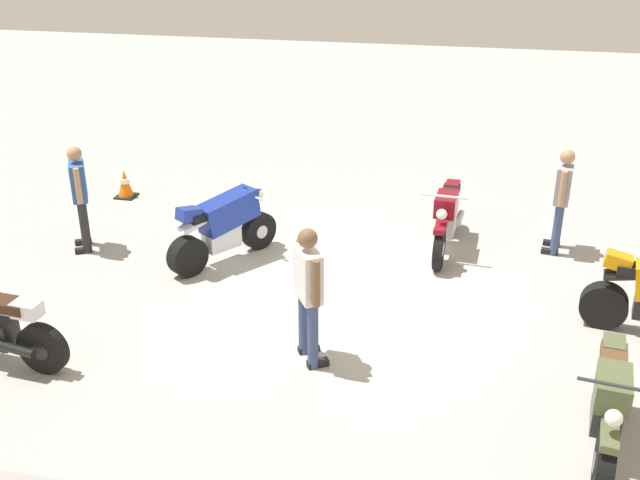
% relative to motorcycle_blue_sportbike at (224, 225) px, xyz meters
% --- Properties ---
extents(ground_plane, '(40.00, 40.00, 0.00)m').
position_rel_motorcycle_blue_sportbike_xyz_m(ground_plane, '(-2.09, 0.57, -0.59)').
color(ground_plane, '#ADAAA3').
extents(motorcycle_blue_sportbike, '(1.25, 1.73, 1.14)m').
position_rel_motorcycle_blue_sportbike_xyz_m(motorcycle_blue_sportbike, '(0.00, 0.00, 0.00)').
color(motorcycle_blue_sportbike, black).
rests_on(motorcycle_blue_sportbike, ground).
extents(motorcycle_olive_vintage, '(0.74, 1.95, 1.07)m').
position_rel_motorcycle_blue_sportbike_xyz_m(motorcycle_olive_vintage, '(-5.11, 3.25, -0.11)').
color(motorcycle_olive_vintage, black).
rests_on(motorcycle_olive_vintage, ground).
extents(motorcycle_maroon_cruiser, '(0.70, 2.09, 1.09)m').
position_rel_motorcycle_blue_sportbike_xyz_m(motorcycle_maroon_cruiser, '(-3.26, -1.15, -0.07)').
color(motorcycle_maroon_cruiser, black).
rests_on(motorcycle_maroon_cruiser, ground).
extents(person_in_gray_shirt, '(0.36, 0.65, 1.66)m').
position_rel_motorcycle_blue_sportbike_xyz_m(person_in_gray_shirt, '(-4.97, -1.45, 0.35)').
color(person_in_gray_shirt, '#384772').
rests_on(person_in_gray_shirt, ground).
extents(person_in_white_shirt, '(0.50, 0.61, 1.72)m').
position_rel_motorcycle_blue_sportbike_xyz_m(person_in_white_shirt, '(-1.85, 2.38, 0.40)').
color(person_in_white_shirt, '#384772').
rests_on(person_in_white_shirt, ground).
extents(person_in_blue_shirt, '(0.48, 0.61, 1.68)m').
position_rel_motorcycle_blue_sportbike_xyz_m(person_in_blue_shirt, '(2.31, 0.03, 0.37)').
color(person_in_blue_shirt, '#262628').
rests_on(person_in_blue_shirt, ground).
extents(traffic_cone, '(0.36, 0.36, 0.53)m').
position_rel_motorcycle_blue_sportbike_xyz_m(traffic_cone, '(2.70, -2.18, -0.33)').
color(traffic_cone, black).
rests_on(traffic_cone, ground).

